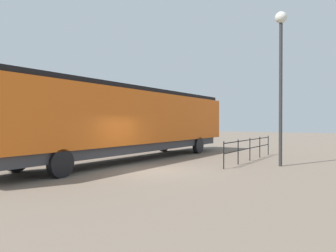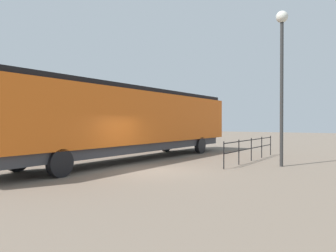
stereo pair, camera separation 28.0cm
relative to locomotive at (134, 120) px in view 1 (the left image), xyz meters
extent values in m
plane|color=#756656|center=(3.32, -3.12, -2.25)|extent=(120.00, 120.00, 0.00)
cube|color=orange|center=(0.00, -0.52, 0.12)|extent=(3.10, 18.28, 2.74)
cube|color=black|center=(0.00, 7.45, -0.29)|extent=(2.97, 2.33, 1.92)
cube|color=black|center=(0.00, -0.52, 1.61)|extent=(2.79, 17.54, 0.24)
cube|color=#38383D|center=(0.00, -0.52, -1.48)|extent=(2.79, 16.81, 0.45)
cylinder|color=black|center=(-1.40, 5.33, -1.70)|extent=(0.30, 1.10, 1.10)
cylinder|color=black|center=(1.40, 5.33, -1.70)|extent=(0.30, 1.10, 1.10)
cylinder|color=black|center=(-1.40, -6.37, -1.70)|extent=(0.30, 1.10, 1.10)
cylinder|color=black|center=(1.40, -6.37, -1.70)|extent=(0.30, 1.10, 1.10)
cylinder|color=#2D2D2D|center=(7.73, 1.44, 1.23)|extent=(0.16, 0.16, 6.96)
sphere|color=silver|center=(7.73, 1.44, 4.88)|extent=(0.56, 0.56, 0.56)
cube|color=black|center=(5.78, 2.88, -1.10)|extent=(0.04, 7.54, 0.04)
cube|color=black|center=(5.78, 2.88, -1.56)|extent=(0.04, 7.54, 0.04)
cylinder|color=black|center=(5.78, -0.89, -1.62)|extent=(0.05, 0.05, 1.25)
cylinder|color=black|center=(5.78, 0.99, -1.62)|extent=(0.05, 0.05, 1.25)
cylinder|color=black|center=(5.78, 2.88, -1.62)|extent=(0.05, 0.05, 1.25)
cylinder|color=black|center=(5.78, 4.76, -1.62)|extent=(0.05, 0.05, 1.25)
cylinder|color=black|center=(5.78, 6.65, -1.62)|extent=(0.05, 0.05, 1.25)
camera|label=1|loc=(11.45, -14.89, -0.14)|focal=35.36mm
camera|label=2|loc=(11.69, -14.74, -0.14)|focal=35.36mm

